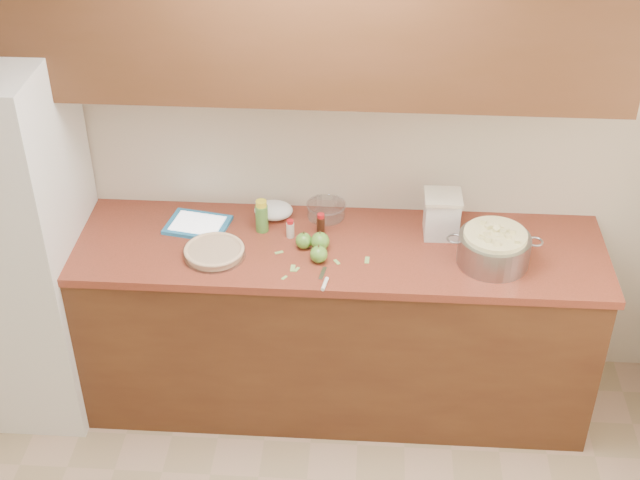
# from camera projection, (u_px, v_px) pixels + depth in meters

# --- Properties ---
(room_shell) EXTENTS (3.60, 3.60, 3.60)m
(room_shell) POSITION_uv_depth(u_px,v_px,m) (280.00, 424.00, 2.62)
(room_shell) COLOR tan
(room_shell) RESTS_ON ground
(counter_run) EXTENTS (2.64, 0.68, 0.92)m
(counter_run) POSITION_uv_depth(u_px,v_px,m) (315.00, 322.00, 4.31)
(counter_run) COLOR #542F17
(counter_run) RESTS_ON ground
(upper_cabinets) EXTENTS (2.60, 0.34, 0.70)m
(upper_cabinets) POSITION_uv_depth(u_px,v_px,m) (317.00, 13.00, 3.59)
(upper_cabinets) COLOR #4F2C18
(upper_cabinets) RESTS_ON room_shell
(fridge) EXTENTS (0.70, 0.70, 1.80)m
(fridge) POSITION_uv_depth(u_px,v_px,m) (4.00, 241.00, 4.11)
(fridge) COLOR silver
(fridge) RESTS_ON ground
(pie) EXTENTS (0.28, 0.28, 0.04)m
(pie) POSITION_uv_depth(u_px,v_px,m) (214.00, 252.00, 3.96)
(pie) COLOR silver
(pie) RESTS_ON counter_run
(colander) EXTENTS (0.42, 0.32, 0.16)m
(colander) POSITION_uv_depth(u_px,v_px,m) (494.00, 248.00, 3.89)
(colander) COLOR gray
(colander) RESTS_ON counter_run
(flour_canister) EXTENTS (0.17, 0.17, 0.21)m
(flour_canister) POSITION_uv_depth(u_px,v_px,m) (442.00, 214.00, 4.06)
(flour_canister) COLOR silver
(flour_canister) RESTS_ON counter_run
(tablet) EXTENTS (0.31, 0.26, 0.02)m
(tablet) POSITION_uv_depth(u_px,v_px,m) (198.00, 225.00, 4.16)
(tablet) COLOR teal
(tablet) RESTS_ON counter_run
(paring_knife) EXTENTS (0.05, 0.18, 0.02)m
(paring_knife) POSITION_uv_depth(u_px,v_px,m) (324.00, 282.00, 3.80)
(paring_knife) COLOR gray
(paring_knife) RESTS_ON counter_run
(lemon_bottle) EXTENTS (0.06, 0.06, 0.16)m
(lemon_bottle) POSITION_uv_depth(u_px,v_px,m) (262.00, 216.00, 4.10)
(lemon_bottle) COLOR #4C8C38
(lemon_bottle) RESTS_ON counter_run
(cinnamon_shaker) EXTENTS (0.04, 0.04, 0.09)m
(cinnamon_shaker) POSITION_uv_depth(u_px,v_px,m) (290.00, 229.00, 4.08)
(cinnamon_shaker) COLOR beige
(cinnamon_shaker) RESTS_ON counter_run
(vanilla_bottle) EXTENTS (0.04, 0.04, 0.11)m
(vanilla_bottle) POSITION_uv_depth(u_px,v_px,m) (321.00, 224.00, 4.09)
(vanilla_bottle) COLOR black
(vanilla_bottle) RESTS_ON counter_run
(mixing_bowl) EXTENTS (0.19, 0.19, 0.07)m
(mixing_bowl) POSITION_uv_depth(u_px,v_px,m) (326.00, 209.00, 4.22)
(mixing_bowl) COLOR silver
(mixing_bowl) RESTS_ON counter_run
(paper_towel) EXTENTS (0.22, 0.19, 0.08)m
(paper_towel) POSITION_uv_depth(u_px,v_px,m) (274.00, 210.00, 4.21)
(paper_towel) COLOR white
(paper_towel) RESTS_ON counter_run
(apple_left) EXTENTS (0.08, 0.08, 0.09)m
(apple_left) POSITION_uv_depth(u_px,v_px,m) (304.00, 241.00, 4.01)
(apple_left) COLOR #548E2E
(apple_left) RESTS_ON counter_run
(apple_center) EXTENTS (0.09, 0.09, 0.10)m
(apple_center) POSITION_uv_depth(u_px,v_px,m) (320.00, 241.00, 3.99)
(apple_center) COLOR #548E2E
(apple_center) RESTS_ON counter_run
(apple_front) EXTENTS (0.08, 0.08, 0.09)m
(apple_front) POSITION_uv_depth(u_px,v_px,m) (319.00, 254.00, 3.92)
(apple_front) COLOR #548E2E
(apple_front) RESTS_ON counter_run
(peel_a) EXTENTS (0.02, 0.05, 0.00)m
(peel_a) POSITION_uv_depth(u_px,v_px,m) (293.00, 268.00, 3.89)
(peel_a) COLOR #8CC05D
(peel_a) RESTS_ON counter_run
(peel_b) EXTENTS (0.04, 0.03, 0.00)m
(peel_b) POSITION_uv_depth(u_px,v_px,m) (279.00, 252.00, 3.99)
(peel_b) COLOR #8CC05D
(peel_b) RESTS_ON counter_run
(peel_c) EXTENTS (0.02, 0.05, 0.00)m
(peel_c) POSITION_uv_depth(u_px,v_px,m) (367.00, 260.00, 3.95)
(peel_c) COLOR #8CC05D
(peel_c) RESTS_ON counter_run
(peel_d) EXTENTS (0.03, 0.04, 0.00)m
(peel_d) POSITION_uv_depth(u_px,v_px,m) (297.00, 270.00, 3.89)
(peel_d) COLOR #8CC05D
(peel_d) RESTS_ON counter_run
(peel_e) EXTENTS (0.03, 0.04, 0.00)m
(peel_e) POSITION_uv_depth(u_px,v_px,m) (337.00, 262.00, 3.93)
(peel_e) COLOR #8CC05D
(peel_e) RESTS_ON counter_run
(peel_f) EXTENTS (0.03, 0.03, 0.00)m
(peel_f) POSITION_uv_depth(u_px,v_px,m) (284.00, 278.00, 3.84)
(peel_f) COLOR #8CC05D
(peel_f) RESTS_ON counter_run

